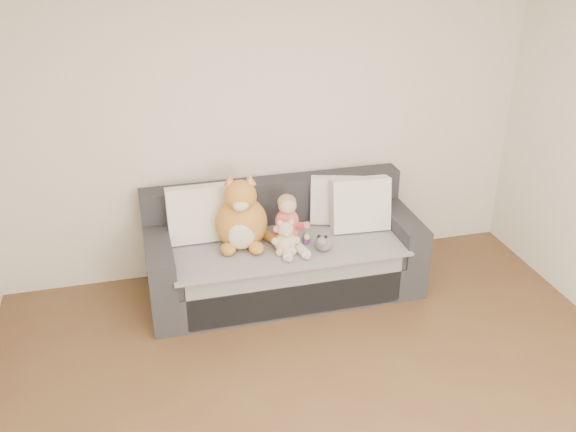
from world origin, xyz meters
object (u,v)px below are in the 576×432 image
at_px(plush_cat, 242,219).
at_px(sippy_cup, 306,237).
at_px(toddler, 288,225).
at_px(teddy_bear, 286,239).
at_px(sofa, 282,254).

height_order(plush_cat, sippy_cup, plush_cat).
xyz_separation_m(toddler, teddy_bear, (-0.05, -0.11, -0.06)).
xyz_separation_m(teddy_bear, sippy_cup, (0.19, 0.10, -0.06)).
bearing_deg(sofa, sippy_cup, -46.06).
bearing_deg(sofa, plush_cat, -169.64).
xyz_separation_m(sofa, toddler, (0.01, -0.14, 0.34)).
bearing_deg(plush_cat, toddler, -3.20).
bearing_deg(sippy_cup, plush_cat, 168.75).
relative_size(teddy_bear, sippy_cup, 2.72).
relative_size(sofa, plush_cat, 3.49).
xyz_separation_m(toddler, sippy_cup, (0.14, -0.02, -0.12)).
distance_m(sofa, plush_cat, 0.52).
relative_size(plush_cat, sippy_cup, 6.05).
height_order(sofa, toddler, toddler).
distance_m(toddler, plush_cat, 0.37).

